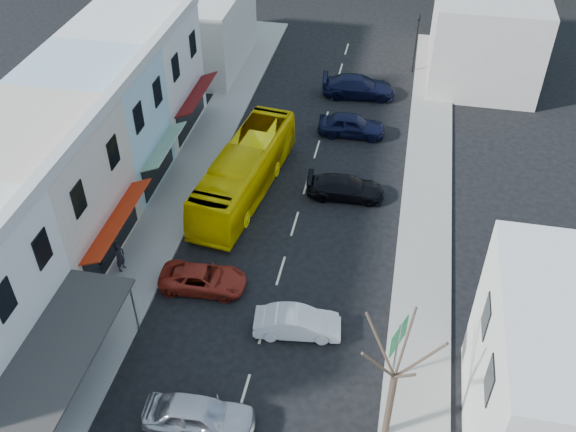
{
  "coord_description": "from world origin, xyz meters",
  "views": [
    {
      "loc": [
        5.24,
        -20.18,
        24.24
      ],
      "look_at": [
        0.0,
        6.0,
        2.2
      ],
      "focal_mm": 40.0,
      "sensor_mm": 36.0,
      "label": 1
    }
  ],
  "objects_px": {
    "car_red": "(203,278)",
    "pedestrian_left": "(120,258)",
    "bus": "(245,172)",
    "car_silver": "(199,417)",
    "direction_sign": "(396,352)",
    "street_tree": "(394,377)",
    "car_white": "(297,323)",
    "traffic_signal": "(416,44)"
  },
  "relations": [
    {
      "from": "direction_sign",
      "to": "street_tree",
      "type": "distance_m",
      "value": 3.6
    },
    {
      "from": "car_white",
      "to": "car_silver",
      "type": "bearing_deg",
      "value": 144.98
    },
    {
      "from": "pedestrian_left",
      "to": "traffic_signal",
      "type": "height_order",
      "value": "traffic_signal"
    },
    {
      "from": "traffic_signal",
      "to": "bus",
      "type": "bearing_deg",
      "value": 76.83
    },
    {
      "from": "bus",
      "to": "car_red",
      "type": "bearing_deg",
      "value": -83.47
    },
    {
      "from": "car_silver",
      "to": "direction_sign",
      "type": "relative_size",
      "value": 1.24
    },
    {
      "from": "bus",
      "to": "pedestrian_left",
      "type": "xyz_separation_m",
      "value": [
        -4.74,
        -8.1,
        -0.55
      ]
    },
    {
      "from": "car_white",
      "to": "traffic_signal",
      "type": "relative_size",
      "value": 0.91
    },
    {
      "from": "bus",
      "to": "car_silver",
      "type": "bearing_deg",
      "value": -75.11
    },
    {
      "from": "car_red",
      "to": "pedestrian_left",
      "type": "bearing_deg",
      "value": 83.02
    },
    {
      "from": "pedestrian_left",
      "to": "street_tree",
      "type": "relative_size",
      "value": 0.22
    },
    {
      "from": "street_tree",
      "to": "direction_sign",
      "type": "bearing_deg",
      "value": 88.13
    },
    {
      "from": "direction_sign",
      "to": "pedestrian_left",
      "type": "bearing_deg",
      "value": -173.35
    },
    {
      "from": "car_silver",
      "to": "bus",
      "type": "bearing_deg",
      "value": 4.33
    },
    {
      "from": "street_tree",
      "to": "traffic_signal",
      "type": "relative_size",
      "value": 1.59
    },
    {
      "from": "car_white",
      "to": "street_tree",
      "type": "distance_m",
      "value": 7.28
    },
    {
      "from": "car_silver",
      "to": "street_tree",
      "type": "xyz_separation_m",
      "value": [
        7.7,
        1.21,
        3.16
      ]
    },
    {
      "from": "car_silver",
      "to": "pedestrian_left",
      "type": "height_order",
      "value": "pedestrian_left"
    },
    {
      "from": "street_tree",
      "to": "traffic_signal",
      "type": "bearing_deg",
      "value": 90.85
    },
    {
      "from": "car_white",
      "to": "car_red",
      "type": "relative_size",
      "value": 0.96
    },
    {
      "from": "car_red",
      "to": "car_silver",
      "type": "bearing_deg",
      "value": -167.17
    },
    {
      "from": "pedestrian_left",
      "to": "traffic_signal",
      "type": "distance_m",
      "value": 30.09
    },
    {
      "from": "traffic_signal",
      "to": "car_white",
      "type": "bearing_deg",
      "value": 95.66
    },
    {
      "from": "car_silver",
      "to": "car_red",
      "type": "distance_m",
      "value": 8.22
    },
    {
      "from": "car_red",
      "to": "traffic_signal",
      "type": "distance_m",
      "value": 28.51
    },
    {
      "from": "car_white",
      "to": "pedestrian_left",
      "type": "bearing_deg",
      "value": 69.47
    },
    {
      "from": "pedestrian_left",
      "to": "street_tree",
      "type": "xyz_separation_m",
      "value": [
        14.61,
        -6.98,
        2.86
      ]
    },
    {
      "from": "car_silver",
      "to": "car_red",
      "type": "bearing_deg",
      "value": 12.88
    },
    {
      "from": "car_red",
      "to": "traffic_signal",
      "type": "bearing_deg",
      "value": -22.8
    },
    {
      "from": "car_red",
      "to": "pedestrian_left",
      "type": "height_order",
      "value": "pedestrian_left"
    },
    {
      "from": "pedestrian_left",
      "to": "direction_sign",
      "type": "distance_m",
      "value": 15.27
    },
    {
      "from": "street_tree",
      "to": "traffic_signal",
      "type": "xyz_separation_m",
      "value": [
        -0.5,
        33.52,
        -1.43
      ]
    },
    {
      "from": "street_tree",
      "to": "traffic_signal",
      "type": "height_order",
      "value": "street_tree"
    },
    {
      "from": "car_white",
      "to": "car_red",
      "type": "bearing_deg",
      "value": 61.81
    },
    {
      "from": "bus",
      "to": "traffic_signal",
      "type": "relative_size",
      "value": 2.39
    },
    {
      "from": "car_white",
      "to": "direction_sign",
      "type": "distance_m",
      "value": 5.14
    },
    {
      "from": "car_red",
      "to": "direction_sign",
      "type": "bearing_deg",
      "value": -113.75
    },
    {
      "from": "car_silver",
      "to": "car_white",
      "type": "bearing_deg",
      "value": -30.91
    },
    {
      "from": "bus",
      "to": "street_tree",
      "type": "xyz_separation_m",
      "value": [
        9.88,
        -15.09,
        2.31
      ]
    },
    {
      "from": "pedestrian_left",
      "to": "street_tree",
      "type": "bearing_deg",
      "value": -104.9
    },
    {
      "from": "car_white",
      "to": "street_tree",
      "type": "xyz_separation_m",
      "value": [
        4.63,
        -4.65,
        3.16
      ]
    },
    {
      "from": "direction_sign",
      "to": "traffic_signal",
      "type": "bearing_deg",
      "value": 113.15
    }
  ]
}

